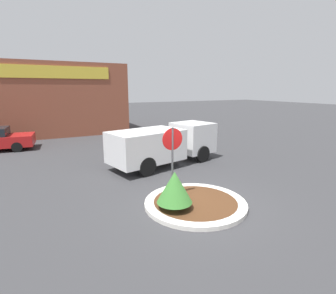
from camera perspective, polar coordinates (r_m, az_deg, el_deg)
The scene contains 6 objects.
ground_plane at distance 8.95m, azimuth 5.95°, elevation -12.45°, with size 120.00×120.00×0.00m, color #38383A.
traffic_island at distance 8.93m, azimuth 5.96°, elevation -12.05°, with size 3.37×3.37×0.14m.
stop_sign at distance 8.64m, azimuth 0.97°, elevation -0.83°, with size 0.73×0.07×2.55m.
island_shrub at distance 8.10m, azimuth 1.44°, elevation -8.70°, with size 1.10×1.10×1.19m.
utility_truck at distance 13.09m, azimuth -0.79°, elevation 0.86°, with size 6.00×3.11×1.96m.
storefront_building at distance 24.61m, azimuth -23.17°, elevation 9.57°, with size 10.84×6.07×5.75m.
Camera 1 is at (-4.55, -6.71, 3.80)m, focal length 28.00 mm.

